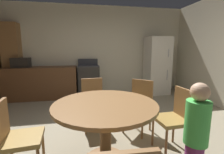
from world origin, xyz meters
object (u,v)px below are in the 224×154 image
dining_table (105,116)px  chair_north (93,100)px  chair_east (176,116)px  chair_west (15,135)px  chair_northeast (139,102)px  refrigerator (157,66)px  oven_range (89,81)px  microwave (21,63)px  person_child (196,135)px

dining_table → chair_north: 0.98m
chair_east → chair_west: (-1.94, -0.16, 0.00)m
dining_table → chair_east: chair_east is taller
chair_north → chair_northeast: (0.76, -0.27, 0.00)m
chair_east → chair_north: same height
refrigerator → chair_west: size_ratio=2.02×
oven_range → microwave: size_ratio=2.50×
chair_east → chair_west: bearing=1.0°
microwave → dining_table: size_ratio=0.36×
oven_range → chair_west: 3.19m
chair_northeast → chair_west: 1.82m
chair_northeast → person_child: (0.11, -1.25, 0.08)m
oven_range → microwave: microwave is taller
chair_northeast → person_child: 1.26m
oven_range → chair_west: (-0.88, -3.06, 0.03)m
refrigerator → chair_west: refrigerator is taller
refrigerator → chair_north: (-2.14, -1.94, -0.38)m
person_child → refrigerator: bearing=-74.8°
refrigerator → microwave: size_ratio=4.00×
refrigerator → chair_northeast: refrigerator is taller
oven_range → chair_northeast: (0.76, -2.27, 0.03)m
oven_range → chair_east: size_ratio=1.26×
oven_range → dining_table: bearing=-88.4°
dining_table → person_child: bearing=-35.3°
oven_range → chair_north: 2.00m
oven_range → refrigerator: 2.18m
oven_range → refrigerator: size_ratio=0.62×
chair_east → chair_northeast: 0.70m
chair_east → chair_northeast: (-0.29, 0.63, 0.00)m
oven_range → person_child: bearing=-76.1°
chair_west → person_child: bearing=-20.4°
person_child → chair_north: bearing=-25.0°
dining_table → chair_northeast: 0.98m
chair_northeast → dining_table: bearing=0.0°
microwave → chair_north: bearing=-47.8°
chair_north → chair_northeast: size_ratio=1.00×
chair_west → refrigerator: bearing=39.2°
chair_east → chair_north: (-1.05, 0.91, 0.00)m
refrigerator → person_child: (-1.27, -3.47, -0.30)m
oven_range → dining_table: size_ratio=0.89×
refrigerator → dining_table: (-2.06, -2.91, -0.27)m
chair_north → chair_east: bearing=44.4°
chair_east → chair_northeast: size_ratio=1.00×
dining_table → chair_north: bearing=94.8°
microwave → chair_northeast: bearing=-41.4°
dining_table → chair_west: (-0.97, -0.10, -0.10)m
microwave → chair_north: (1.81, -1.99, -0.53)m
refrigerator → microwave: refrigerator is taller
oven_range → person_child: oven_range is taller
chair_east → chair_north: 1.39m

